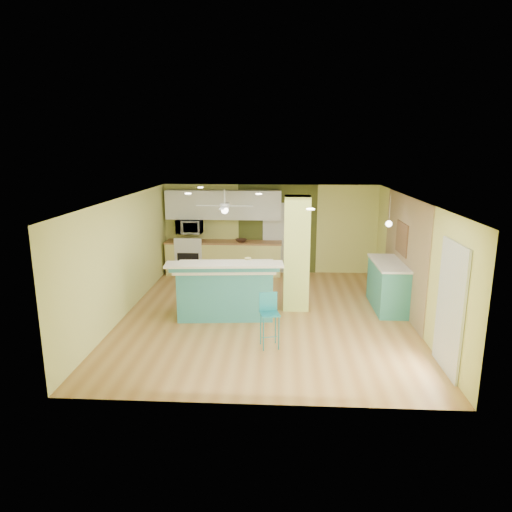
# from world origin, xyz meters

# --- Properties ---
(floor) EXTENTS (6.00, 7.00, 0.01)m
(floor) POSITION_xyz_m (0.00, 0.00, -0.01)
(floor) COLOR #A36F39
(floor) RESTS_ON ground
(ceiling) EXTENTS (6.00, 7.00, 0.01)m
(ceiling) POSITION_xyz_m (0.00, 0.00, 2.50)
(ceiling) COLOR white
(ceiling) RESTS_ON wall_back
(wall_back) EXTENTS (6.00, 0.01, 2.50)m
(wall_back) POSITION_xyz_m (0.00, 3.50, 1.25)
(wall_back) COLOR #DFE178
(wall_back) RESTS_ON floor
(wall_front) EXTENTS (6.00, 0.01, 2.50)m
(wall_front) POSITION_xyz_m (0.00, -3.50, 1.25)
(wall_front) COLOR #DFE178
(wall_front) RESTS_ON floor
(wall_left) EXTENTS (0.01, 7.00, 2.50)m
(wall_left) POSITION_xyz_m (-3.00, 0.00, 1.25)
(wall_left) COLOR #DFE178
(wall_left) RESTS_ON floor
(wall_right) EXTENTS (0.01, 7.00, 2.50)m
(wall_right) POSITION_xyz_m (3.00, 0.00, 1.25)
(wall_right) COLOR #DFE178
(wall_right) RESTS_ON floor
(wood_panel) EXTENTS (0.02, 3.40, 2.50)m
(wood_panel) POSITION_xyz_m (2.99, 0.60, 1.25)
(wood_panel) COLOR #8E7251
(wood_panel) RESTS_ON floor
(olive_accent) EXTENTS (2.20, 0.02, 2.50)m
(olive_accent) POSITION_xyz_m (0.20, 3.49, 1.25)
(olive_accent) COLOR #495020
(olive_accent) RESTS_ON floor
(interior_door) EXTENTS (0.82, 0.05, 2.00)m
(interior_door) POSITION_xyz_m (0.20, 3.46, 1.00)
(interior_door) COLOR white
(interior_door) RESTS_ON floor
(french_door) EXTENTS (0.04, 1.08, 2.10)m
(french_door) POSITION_xyz_m (2.97, -2.30, 1.05)
(french_door) COLOR silver
(french_door) RESTS_ON floor
(column) EXTENTS (0.55, 0.55, 2.50)m
(column) POSITION_xyz_m (0.65, 0.50, 1.25)
(column) COLOR #D2E56A
(column) RESTS_ON floor
(kitchen_run) EXTENTS (3.25, 0.63, 0.94)m
(kitchen_run) POSITION_xyz_m (-1.30, 3.20, 0.47)
(kitchen_run) COLOR #E7DE78
(kitchen_run) RESTS_ON floor
(stove) EXTENTS (0.76, 0.66, 1.08)m
(stove) POSITION_xyz_m (-2.25, 3.19, 0.46)
(stove) COLOR white
(stove) RESTS_ON floor
(upper_cabinets) EXTENTS (3.20, 0.34, 0.80)m
(upper_cabinets) POSITION_xyz_m (-1.30, 3.32, 1.95)
(upper_cabinets) COLOR white
(upper_cabinets) RESTS_ON wall_back
(microwave) EXTENTS (0.70, 0.48, 0.39)m
(microwave) POSITION_xyz_m (-2.25, 3.20, 1.35)
(microwave) COLOR silver
(microwave) RESTS_ON wall_back
(ceiling_fan) EXTENTS (1.41, 1.41, 0.61)m
(ceiling_fan) POSITION_xyz_m (-1.10, 2.00, 2.08)
(ceiling_fan) COLOR white
(ceiling_fan) RESTS_ON ceiling
(pendant_lamp) EXTENTS (0.14, 0.14, 0.69)m
(pendant_lamp) POSITION_xyz_m (2.65, 0.75, 1.88)
(pendant_lamp) COLOR silver
(pendant_lamp) RESTS_ON ceiling
(wall_decor) EXTENTS (0.03, 0.90, 0.70)m
(wall_decor) POSITION_xyz_m (2.96, 0.80, 1.55)
(wall_decor) COLOR brown
(wall_decor) RESTS_ON wood_panel
(peninsula) EXTENTS (2.38, 1.42, 1.25)m
(peninsula) POSITION_xyz_m (-0.85, -0.05, 0.58)
(peninsula) COLOR teal
(peninsula) RESTS_ON floor
(bar_stool) EXTENTS (0.39, 0.39, 0.99)m
(bar_stool) POSITION_xyz_m (0.11, -1.54, 0.66)
(bar_stool) COLOR teal
(bar_stool) RESTS_ON floor
(side_counter) EXTENTS (0.70, 1.64, 1.06)m
(side_counter) POSITION_xyz_m (2.70, 0.60, 0.53)
(side_counter) COLOR teal
(side_counter) RESTS_ON floor
(fruit_bowl) EXTENTS (0.33, 0.33, 0.08)m
(fruit_bowl) POSITION_xyz_m (-0.80, 3.15, 0.98)
(fruit_bowl) COLOR #392117
(fruit_bowl) RESTS_ON kitchen_run
(canister) EXTENTS (0.14, 0.14, 0.16)m
(canister) POSITION_xyz_m (-0.38, 0.02, 1.17)
(canister) COLOR yellow
(canister) RESTS_ON peninsula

